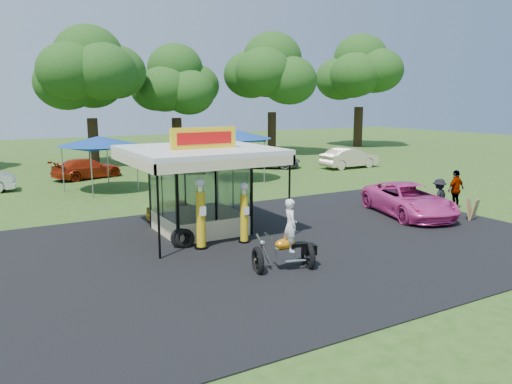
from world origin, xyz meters
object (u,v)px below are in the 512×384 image
tent_east (235,135)px  bg_car_b (87,168)px  motorcycle (288,242)px  bg_car_d (266,158)px  gas_station_kiosk (199,188)px  a_frame_sign (472,210)px  gas_pump_left (201,215)px  spectator_east_b (456,190)px  bg_car_c (189,163)px  pink_sedan (409,200)px  spectator_east_a (439,197)px  kiosk_car (180,210)px  bg_car_e (349,158)px  gas_pump_right (244,214)px  tent_west (99,141)px

tent_east → bg_car_b: bearing=145.9°
motorcycle → bg_car_d: size_ratio=0.45×
gas_station_kiosk → bg_car_b: 16.46m
gas_station_kiosk → a_frame_sign: 11.90m
gas_pump_left → spectator_east_b: (13.27, -0.05, -0.28)m
bg_car_c → tent_east: bearing=-137.0°
gas_pump_left → bg_car_d: 21.53m
pink_sedan → spectator_east_a: 1.39m
gas_station_kiosk → kiosk_car: (-0.00, 2.21, -1.30)m
gas_pump_left → bg_car_d: (13.00, 17.15, -0.51)m
pink_sedan → tent_east: tent_east is taller
bg_car_c → bg_car_d: (6.29, -0.25, -0.00)m
kiosk_car → pink_sedan: 10.29m
gas_pump_left → kiosk_car: size_ratio=0.91×
a_frame_sign → kiosk_car: size_ratio=0.34×
spectator_east_b → spectator_east_a: bearing=13.4°
kiosk_car → bg_car_b: bearing=4.0°
gas_pump_left → motorcycle: 3.65m
pink_sedan → spectator_east_b: spectator_east_b is taller
gas_pump_left → bg_car_e: gas_pump_left is taller
gas_pump_right → bg_car_d: gas_pump_right is taller
spectator_east_a → bg_car_c: size_ratio=0.40×
pink_sedan → tent_west: bearing=144.9°
spectator_east_b → bg_car_d: bearing=-92.0°
gas_station_kiosk → tent_east: size_ratio=1.15×
kiosk_car → spectator_east_a: 11.67m
pink_sedan → bg_car_c: (-3.52, 17.37, -0.01)m
a_frame_sign → spectator_east_b: (1.29, 1.92, 0.47)m
gas_station_kiosk → pink_sedan: gas_station_kiosk is taller
bg_car_b → bg_car_d: 13.19m
gas_station_kiosk → spectator_east_b: 12.59m
bg_car_e → gas_pump_left: bearing=125.9°
spectator_east_a → gas_station_kiosk: bearing=-28.5°
motorcycle → a_frame_sign: motorcycle is taller
gas_pump_right → bg_car_d: bearing=56.7°
gas_pump_right → tent_west: size_ratio=0.50×
bg_car_c → bg_car_e: (11.78, -3.56, 0.05)m
gas_station_kiosk → bg_car_d: size_ratio=1.04×
bg_car_d → tent_west: 14.12m
gas_station_kiosk → bg_car_d: bearing=51.1°
kiosk_car → bg_car_d: 17.62m
gas_pump_left → tent_east: 15.40m
gas_pump_right → pink_sedan: 8.55m
bg_car_e → gas_station_kiosk: bearing=122.7°
gas_pump_left → bg_car_c: gas_pump_left is taller
bg_car_d → tent_east: (-4.88, -4.19, 2.25)m
kiosk_car → bg_car_e: bearing=-61.7°
spectator_east_a → bg_car_d: bearing=-109.0°
gas_station_kiosk → pink_sedan: (9.34, -2.11, -1.05)m
a_frame_sign → kiosk_car: kiosk_car is taller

